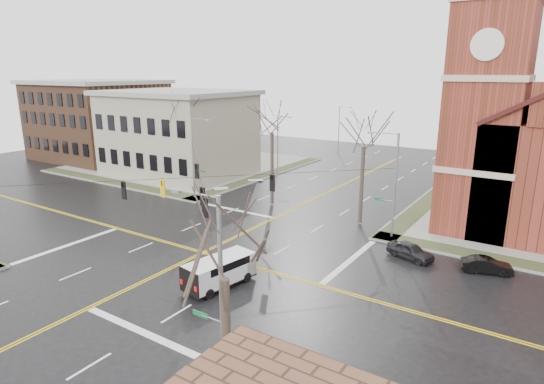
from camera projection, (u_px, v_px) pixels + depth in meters
The scene contains 19 objects.
ground at pixel (203, 253), 36.35m from camera, with size 120.00×120.00×0.00m, color black.
sidewalks at pixel (203, 252), 36.33m from camera, with size 80.00×80.00×0.17m.
road_markings at pixel (203, 252), 36.35m from camera, with size 100.00×100.00×0.01m.
civic_building_a at pixel (178, 135), 62.72m from camera, with size 18.00×14.00×11.00m, color #9C957C.
civic_building_b at pixel (99, 121), 74.80m from camera, with size 18.00×16.00×12.00m, color brown.
signal_pole_ne at pixel (393, 182), 38.36m from camera, with size 2.75×0.22×9.00m.
signal_pole_nw at pixel (194, 156), 50.35m from camera, with size 2.75×0.22×9.00m.
signal_pole_se at pixel (218, 288), 19.78m from camera, with size 2.75×0.22×9.00m.
span_wires at pixel (200, 177), 34.74m from camera, with size 23.02×23.02×0.03m.
traffic_signals at pixel (194, 188), 34.39m from camera, with size 8.21×8.26×1.30m.
streetlight_north_a at pixel (279, 142), 63.44m from camera, with size 2.30×0.20×8.00m.
streetlight_north_b at pixel (340, 127), 79.60m from camera, with size 2.30×0.20×8.00m.
cargo_van at pixel (222, 269), 30.62m from camera, with size 2.86×5.38×1.95m.
parked_car_a at pixel (410, 251), 35.09m from camera, with size 1.49×3.72×1.27m, color black.
parked_car_b at pixel (487, 265), 32.59m from camera, with size 1.21×3.48×1.15m, color black.
tree_nw_far at pixel (180, 117), 53.02m from camera, with size 4.00×4.00×12.23m.
tree_nw_near at pixel (272, 128), 47.11m from camera, with size 4.00×4.00×11.52m.
tree_ne at pixel (364, 142), 41.12m from camera, with size 4.00×4.00×10.86m.
tree_se at pixel (224, 268), 16.22m from camera, with size 4.00×4.00×10.04m.
Camera 1 is at (23.17, -25.28, 14.11)m, focal length 30.00 mm.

